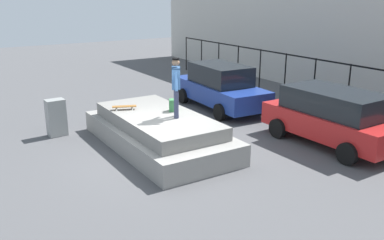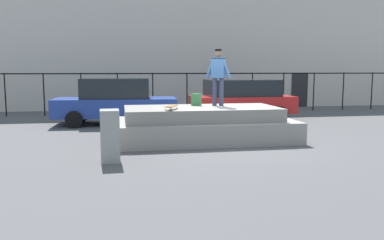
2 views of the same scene
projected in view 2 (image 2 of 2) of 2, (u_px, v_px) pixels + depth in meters
ground_plane at (231, 141)px, 12.19m from camera, size 60.00×60.00×0.00m
concrete_ledge at (201, 125)px, 12.27m from camera, size 5.67×2.72×1.04m
skateboarder at (218, 73)px, 12.49m from camera, size 0.76×0.48×1.77m
skateboard at (171, 106)px, 11.36m from camera, size 0.47×0.78×0.12m
backpack at (196, 100)px, 12.71m from camera, size 0.34×0.32×0.38m
car_blue_sedan_near at (116, 101)px, 15.91m from camera, size 4.90×2.30×1.83m
car_red_hatchback_mid at (242, 99)px, 17.32m from camera, size 4.43×2.27×1.74m
utility_box at (110, 136)px, 9.43m from camera, size 0.46×0.62×1.24m
fence_row at (187, 86)px, 19.96m from camera, size 24.06×0.06×2.02m
warehouse_building at (173, 49)px, 24.98m from camera, size 35.97×6.88×6.95m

